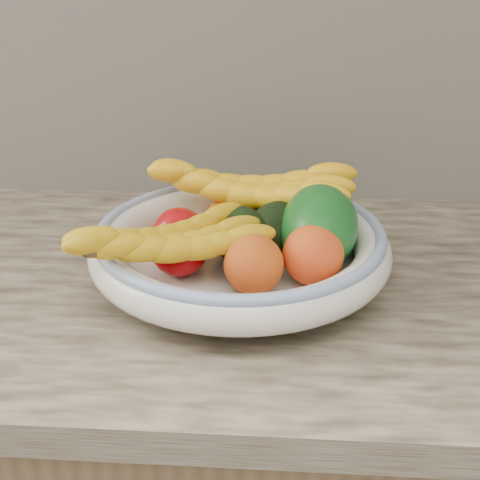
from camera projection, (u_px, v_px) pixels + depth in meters
name	position (u px, v px, depth m)	size (l,w,h in m)	color
fruit_bowl	(240.00, 248.00, 0.95)	(0.39, 0.39, 0.08)	silver
clementine_back_left	(226.00, 214.00, 1.04)	(0.05, 0.05, 0.05)	orange
clementine_back_right	(265.00, 210.00, 1.06)	(0.06, 0.06, 0.05)	#F96705
clementine_back_mid	(236.00, 225.00, 1.01)	(0.05, 0.05, 0.04)	#F86205
tomato_left	(179.00, 231.00, 0.97)	(0.07, 0.07, 0.06)	#A8090C
tomato_near_left	(179.00, 251.00, 0.91)	(0.07, 0.07, 0.06)	#A50004
avocado_center	(241.00, 235.00, 0.95)	(0.07, 0.11, 0.07)	black
avocado_right	(277.00, 229.00, 0.97)	(0.07, 0.11, 0.07)	black
green_mango	(319.00, 227.00, 0.94)	(0.10, 0.15, 0.11)	#0F5117
peach_front	(254.00, 264.00, 0.87)	(0.07, 0.07, 0.07)	orange
peach_right	(313.00, 255.00, 0.89)	(0.08, 0.08, 0.08)	orange
banana_bunch_back	(249.00, 194.00, 1.02)	(0.31, 0.11, 0.09)	yellow
banana_bunch_front	(168.00, 247.00, 0.88)	(0.26, 0.11, 0.07)	gold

